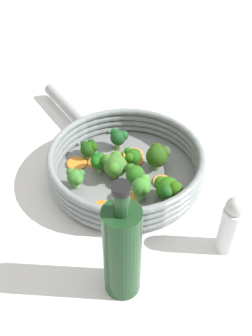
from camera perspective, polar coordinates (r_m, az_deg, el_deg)
name	(u,v)px	position (r m, az deg, el deg)	size (l,w,h in m)	color
ground_plane	(126,178)	(0.75, 0.00, -1.43)	(4.00, 4.00, 0.00)	silver
skillet	(126,176)	(0.75, 0.00, -1.14)	(0.28, 0.28, 0.01)	gray
skillet_rim_wall	(126,163)	(0.73, 0.00, 0.72)	(0.29, 0.29, 0.05)	gray
skillet_handle	(69,108)	(0.90, -8.33, 8.54)	(0.03, 0.03, 0.20)	#999B9E
skillet_rivet_left	(110,131)	(0.84, -2.39, 5.33)	(0.01, 0.01, 0.01)	gray
skillet_rivet_right	(77,144)	(0.81, -7.17, 3.47)	(0.01, 0.01, 0.01)	gray
carrot_slice_0	(96,162)	(0.77, -4.31, 0.83)	(0.03, 0.03, 0.00)	orange
carrot_slice_1	(102,207)	(0.68, -3.45, -5.68)	(0.03, 0.03, 0.01)	orange
carrot_slice_2	(163,182)	(0.73, 5.35, -2.03)	(0.04, 0.04, 0.00)	#ED9A3A
carrot_slice_3	(133,159)	(0.77, 0.98, 1.26)	(0.04, 0.04, 0.00)	orange
carrot_slice_4	(103,162)	(0.77, -3.29, 0.81)	(0.05, 0.05, 0.00)	orange
carrot_slice_5	(133,155)	(0.78, 1.05, 1.91)	(0.04, 0.04, 0.01)	orange
carrot_slice_6	(136,194)	(0.70, 1.42, -3.86)	(0.04, 0.04, 0.00)	#F09B3A
carrot_slice_7	(77,164)	(0.77, -7.10, 0.63)	(0.04, 0.04, 0.00)	orange
broccoli_floret_0	(118,137)	(0.79, -1.12, 4.53)	(0.03, 0.04, 0.04)	#7EA365
broccoli_floret_1	(76,177)	(0.71, -7.33, -1.33)	(0.03, 0.04, 0.04)	#76A54D
broccoli_floret_2	(142,186)	(0.68, 2.35, -2.68)	(0.04, 0.04, 0.05)	#609755
broccoli_floret_3	(114,165)	(0.72, -1.71, 0.47)	(0.05, 0.05, 0.05)	#7FA358
broccoli_floret_4	(99,161)	(0.73, -3.93, 0.99)	(0.04, 0.03, 0.04)	#89AC68
broccoli_floret_5	(134,174)	(0.71, 1.18, -0.82)	(0.03, 0.04, 0.04)	#83AC65
broccoli_floret_6	(158,155)	(0.74, 4.65, 1.89)	(0.05, 0.04, 0.05)	#769957
broccoli_floret_7	(168,188)	(0.68, 6.12, -2.97)	(0.05, 0.06, 0.05)	#6C9146
broccoli_floret_8	(89,149)	(0.77, -5.45, 2.82)	(0.03, 0.04, 0.04)	#659351
broccoli_floret_9	(132,157)	(0.74, 0.86, 1.62)	(0.04, 0.03, 0.05)	#628D43
mushroom_piece_0	(135,154)	(0.78, 1.38, 2.09)	(0.02, 0.02, 0.01)	brown
salt_shaker	(231,225)	(0.62, 14.97, -8.00)	(0.03, 0.03, 0.11)	white
oil_bottle	(122,250)	(0.54, -0.57, -11.85)	(0.05, 0.05, 0.21)	#193D1E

